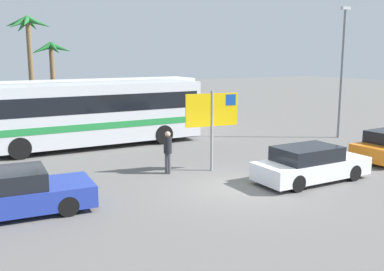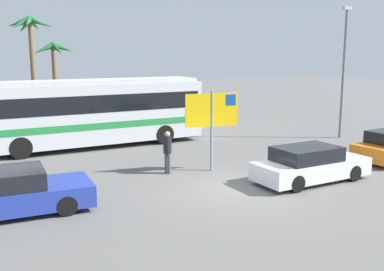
{
  "view_description": "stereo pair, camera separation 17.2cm",
  "coord_description": "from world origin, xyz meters",
  "px_view_note": "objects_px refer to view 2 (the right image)",
  "views": [
    {
      "loc": [
        -8.67,
        -12.16,
        4.61
      ],
      "look_at": [
        0.15,
        3.55,
        1.3
      ],
      "focal_mm": 41.55,
      "sensor_mm": 36.0,
      "label": 1
    },
    {
      "loc": [
        -8.52,
        -12.25,
        4.61
      ],
      "look_at": [
        0.15,
        3.55,
        1.3
      ],
      "focal_mm": 41.55,
      "sensor_mm": 36.0,
      "label": 2
    }
  ],
  "objects_px": {
    "bus_rear_coach": "(100,104)",
    "car_white": "(310,165)",
    "bus_front_coach": "(90,112)",
    "pedestrian_by_bus": "(167,149)",
    "ferry_sign": "(213,113)",
    "car_blue": "(10,193)"
  },
  "relations": [
    {
      "from": "bus_rear_coach",
      "to": "car_white",
      "type": "distance_m",
      "value": 13.78
    },
    {
      "from": "bus_front_coach",
      "to": "bus_rear_coach",
      "type": "relative_size",
      "value": 1.0
    },
    {
      "from": "pedestrian_by_bus",
      "to": "car_white",
      "type": "bearing_deg",
      "value": 127.5
    },
    {
      "from": "bus_rear_coach",
      "to": "car_white",
      "type": "bearing_deg",
      "value": -74.28
    },
    {
      "from": "car_white",
      "to": "ferry_sign",
      "type": "bearing_deg",
      "value": 126.31
    },
    {
      "from": "ferry_sign",
      "to": "pedestrian_by_bus",
      "type": "height_order",
      "value": "ferry_sign"
    },
    {
      "from": "bus_rear_coach",
      "to": "ferry_sign",
      "type": "height_order",
      "value": "ferry_sign"
    },
    {
      "from": "bus_rear_coach",
      "to": "pedestrian_by_bus",
      "type": "height_order",
      "value": "bus_rear_coach"
    },
    {
      "from": "car_blue",
      "to": "ferry_sign",
      "type": "bearing_deg",
      "value": 14.13
    },
    {
      "from": "bus_front_coach",
      "to": "ferry_sign",
      "type": "xyz_separation_m",
      "value": [
        2.94,
        -6.89,
        0.54
      ]
    },
    {
      "from": "bus_rear_coach",
      "to": "car_white",
      "type": "relative_size",
      "value": 2.55
    },
    {
      "from": "ferry_sign",
      "to": "bus_rear_coach",
      "type": "bearing_deg",
      "value": 106.33
    },
    {
      "from": "car_white",
      "to": "pedestrian_by_bus",
      "type": "xyz_separation_m",
      "value": [
        -4.08,
        3.53,
        0.35
      ]
    },
    {
      "from": "car_white",
      "to": "car_blue",
      "type": "relative_size",
      "value": 0.96
    },
    {
      "from": "ferry_sign",
      "to": "car_blue",
      "type": "height_order",
      "value": "ferry_sign"
    },
    {
      "from": "car_blue",
      "to": "pedestrian_by_bus",
      "type": "xyz_separation_m",
      "value": [
        5.98,
        1.83,
        0.35
      ]
    },
    {
      "from": "bus_front_coach",
      "to": "car_blue",
      "type": "bearing_deg",
      "value": -120.19
    },
    {
      "from": "car_blue",
      "to": "bus_front_coach",
      "type": "bearing_deg",
      "value": 63.78
    },
    {
      "from": "ferry_sign",
      "to": "car_white",
      "type": "bearing_deg",
      "value": -45.07
    },
    {
      "from": "bus_front_coach",
      "to": "ferry_sign",
      "type": "relative_size",
      "value": 3.56
    },
    {
      "from": "car_white",
      "to": "car_blue",
      "type": "bearing_deg",
      "value": 170.12
    },
    {
      "from": "ferry_sign",
      "to": "car_blue",
      "type": "relative_size",
      "value": 0.69
    }
  ]
}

